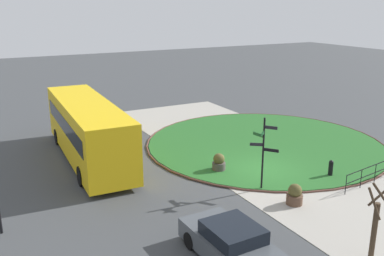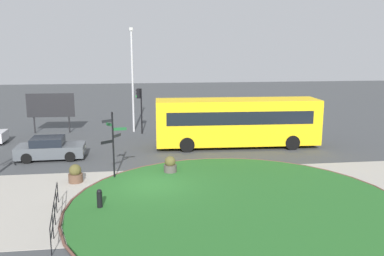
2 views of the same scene
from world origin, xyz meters
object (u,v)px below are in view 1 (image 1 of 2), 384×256
(signpost_directional, at_px, (263,149))
(bollard_foreground, at_px, (331,168))
(planter_near_signpost, at_px, (295,195))
(bus_yellow, at_px, (88,129))
(planter_kerbside, at_px, (219,163))
(street_tree_bare, at_px, (375,225))
(car_near_lane, at_px, (230,243))

(signpost_directional, relative_size, bollard_foreground, 3.95)
(planter_near_signpost, bearing_deg, bollard_foreground, -67.54)
(signpost_directional, xyz_separation_m, bus_yellow, (8.11, 6.12, -0.30))
(planter_kerbside, distance_m, street_tree_bare, 9.66)
(planter_near_signpost, distance_m, street_tree_bare, 4.81)
(signpost_directional, bearing_deg, street_tree_bare, 177.23)
(signpost_directional, height_order, planter_near_signpost, signpost_directional)
(car_near_lane, bearing_deg, bus_yellow, 5.90)
(bus_yellow, height_order, planter_kerbside, bus_yellow)
(bollard_foreground, distance_m, bus_yellow, 13.36)
(planter_near_signpost, bearing_deg, street_tree_bare, 171.92)
(bus_yellow, xyz_separation_m, planter_near_signpost, (-10.04, -6.46, -1.35))
(car_near_lane, bearing_deg, signpost_directional, -48.88)
(bollard_foreground, xyz_separation_m, bus_yellow, (8.48, 10.24, 1.32))
(planter_kerbside, xyz_separation_m, street_tree_bare, (-9.61, -0.22, 0.97))
(signpost_directional, xyz_separation_m, planter_kerbside, (3.01, 0.54, -1.63))
(street_tree_bare, bearing_deg, car_near_lane, 59.82)
(planter_near_signpost, bearing_deg, car_near_lane, 114.61)
(planter_kerbside, bearing_deg, planter_near_signpost, -169.87)
(bollard_foreground, xyz_separation_m, car_near_lane, (-3.78, 8.63, 0.18))
(bus_yellow, xyz_separation_m, planter_kerbside, (-5.09, -5.58, -1.34))
(bollard_foreground, relative_size, street_tree_bare, 0.29)
(bollard_foreground, height_order, planter_near_signpost, planter_near_signpost)
(bollard_foreground, distance_m, street_tree_bare, 7.70)
(planter_near_signpost, relative_size, street_tree_bare, 0.31)
(bus_yellow, bearing_deg, car_near_lane, -170.16)
(car_near_lane, bearing_deg, bollard_foreground, -67.88)
(signpost_directional, bearing_deg, bollard_foreground, -95.20)
(car_near_lane, relative_size, street_tree_bare, 1.32)
(bollard_foreground, height_order, planter_kerbside, planter_kerbside)
(bus_yellow, distance_m, car_near_lane, 12.42)
(signpost_directional, distance_m, planter_kerbside, 3.47)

